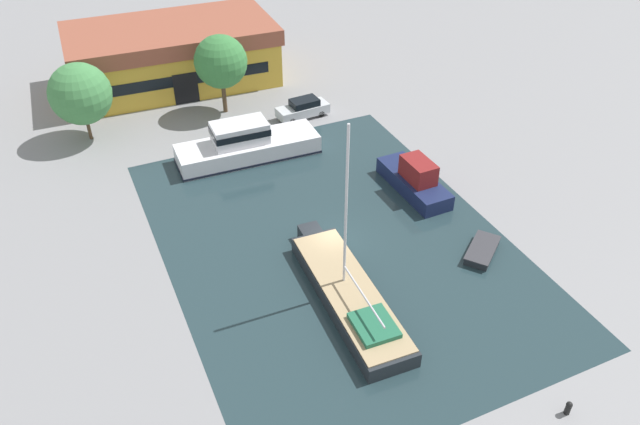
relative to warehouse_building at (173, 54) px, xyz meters
name	(u,v)px	position (x,y,z in m)	size (l,w,h in m)	color
ground_plane	(334,243)	(3.35, -29.34, -2.85)	(440.00, 440.00, 0.00)	gray
water_canal	(334,243)	(3.35, -29.34, -2.85)	(21.68, 30.36, 0.01)	#23383D
warehouse_building	(173,54)	(0.00, 0.00, 0.00)	(19.80, 11.22, 5.64)	gold
quay_tree_near_building	(221,62)	(2.48, -8.17, 1.93)	(4.64, 4.64, 7.12)	brown
quay_tree_by_water	(80,94)	(-9.40, -8.17, 1.27)	(5.04, 5.04, 6.65)	brown
parked_car	(303,108)	(8.50, -12.08, -2.00)	(4.79, 2.11, 1.70)	silver
sailboat_moored	(349,294)	(1.78, -34.64, -2.25)	(3.56, 12.98, 11.57)	#23282D
motor_cruiser	(246,145)	(1.63, -16.54, -1.71)	(11.57, 3.87, 3.18)	white
small_dinghy	(482,250)	(11.66, -34.34, -2.56)	(3.62, 3.32, 0.56)	#23282D
cabin_boat	(415,180)	(11.43, -26.23, -1.88)	(2.52, 7.00, 2.76)	#19234C
mooring_bollard	(568,408)	(8.14, -46.14, -2.41)	(0.32, 0.32, 0.83)	black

